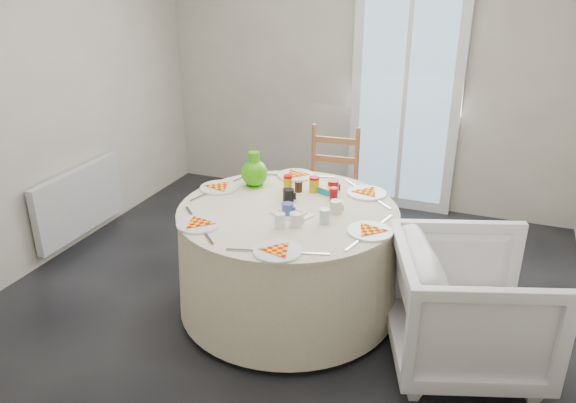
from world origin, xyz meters
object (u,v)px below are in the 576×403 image
(armchair, at_px, (469,307))
(green_pitcher, at_px, (254,170))
(radiator, at_px, (80,201))
(wooden_chair, at_px, (330,189))
(table, at_px, (288,259))

(armchair, bearing_deg, green_pitcher, 54.82)
(radiator, relative_size, wooden_chair, 1.02)
(table, height_order, wooden_chair, wooden_chair)
(wooden_chair, bearing_deg, radiator, -162.38)
(radiator, height_order, wooden_chair, wooden_chair)
(table, distance_m, wooden_chair, 1.08)
(table, height_order, armchair, armchair)
(radiator, distance_m, green_pitcher, 1.68)
(wooden_chair, xyz_separation_m, green_pitcher, (-0.32, -0.79, 0.40))
(radiator, bearing_deg, wooden_chair, 22.49)
(table, bearing_deg, wooden_chair, 92.49)
(green_pitcher, bearing_deg, radiator, 164.35)
(table, bearing_deg, green_pitcher, 141.90)
(table, relative_size, wooden_chair, 1.51)
(table, bearing_deg, armchair, -7.92)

